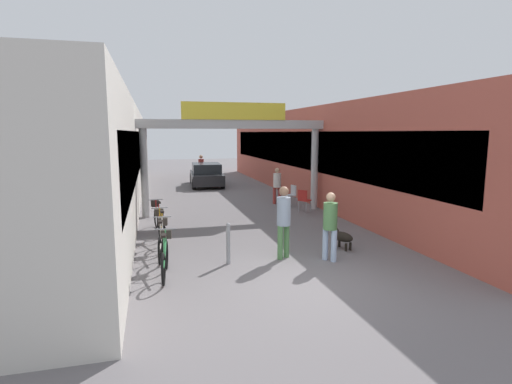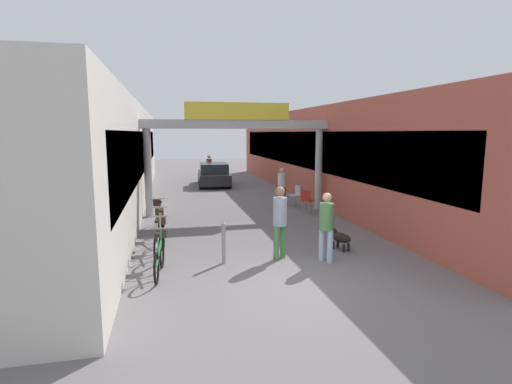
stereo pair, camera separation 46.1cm
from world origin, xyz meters
TOP-DOWN VIEW (x-y plane):
  - ground_plane at (0.00, 0.00)m, footprint 80.00×80.00m
  - storefront_left at (-5.09, 11.00)m, footprint 3.00×26.00m
  - storefront_right at (5.09, 11.00)m, footprint 3.00×26.00m
  - arcade_sign_gateway at (0.00, 7.64)m, footprint 7.40×0.47m
  - pedestrian_with_dog at (1.05, 1.25)m, footprint 0.47×0.47m
  - pedestrian_companion at (0.02, 1.71)m, footprint 0.47×0.47m
  - pedestrian_carrying_crate at (2.22, 9.11)m, footprint 0.40×0.40m
  - pedestrian_elderly_walking at (-0.07, 17.60)m, footprint 0.36×0.39m
  - dog_on_leash at (1.81, 2.12)m, footprint 0.50×0.77m
  - bicycle_green_nearest at (-2.87, 1.26)m, footprint 0.46×1.69m
  - bicycle_silver_second at (-2.91, 2.62)m, footprint 0.46×1.69m
  - bicycle_orange_third at (-2.88, 3.91)m, footprint 0.46×1.69m
  - bicycle_red_farthest at (-2.95, 5.42)m, footprint 0.46×1.68m
  - bollard_post_metal at (-1.39, 1.65)m, footprint 0.10×0.10m
  - cafe_chair_red_nearer at (2.66, 7.04)m, footprint 0.56×0.56m
  - cafe_chair_aluminium_farther at (2.65, 8.46)m, footprint 0.47×0.47m
  - parked_car_black at (0.01, 15.86)m, footprint 1.98×4.09m

SIDE VIEW (x-z plane):
  - ground_plane at x=0.00m, z-range 0.00..0.00m
  - dog_on_leash at x=1.81m, z-range 0.07..0.61m
  - bicycle_green_nearest at x=-2.87m, z-range -0.05..0.93m
  - bicycle_silver_second at x=-2.91m, z-range -0.05..0.93m
  - bicycle_orange_third at x=-2.88m, z-range -0.05..0.93m
  - bicycle_red_farthest at x=-2.95m, z-range -0.05..0.93m
  - bollard_post_metal at x=-1.39m, z-range 0.01..1.01m
  - cafe_chair_red_nearer at x=2.66m, z-range 0.10..0.99m
  - cafe_chair_aluminium_farther at x=2.65m, z-range 0.10..0.99m
  - parked_car_black at x=0.01m, z-range -0.02..1.31m
  - pedestrian_carrying_crate at x=2.22m, z-range 0.11..1.69m
  - pedestrian_with_dog at x=1.05m, z-range 0.12..1.82m
  - pedestrian_elderly_walking at x=-0.07m, z-range 0.13..1.85m
  - pedestrian_companion at x=0.02m, z-range 0.14..1.96m
  - storefront_left at x=-5.09m, z-range 0.00..4.22m
  - storefront_right at x=5.09m, z-range 0.00..4.22m
  - arcade_sign_gateway at x=0.00m, z-range 0.88..5.11m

